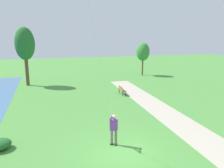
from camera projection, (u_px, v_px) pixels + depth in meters
name	position (u px, v px, depth m)	size (l,w,h in m)	color
ground_plane	(122.00, 152.00, 11.18)	(120.00, 120.00, 0.00)	#4C8E3D
walkway_path	(183.00, 125.00, 14.64)	(2.40, 32.00, 0.02)	#B7AD99
person_kite_flyer	(114.00, 127.00, 11.70)	(0.55, 0.62, 1.83)	#232328
park_bench_near_walkway	(122.00, 90.00, 22.69)	(0.55, 1.53, 0.88)	olive
tree_horizon_far	(25.00, 44.00, 26.29)	(2.37, 2.48, 7.22)	brown
tree_behind_path	(143.00, 52.00, 34.27)	(2.07, 2.23, 5.22)	brown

